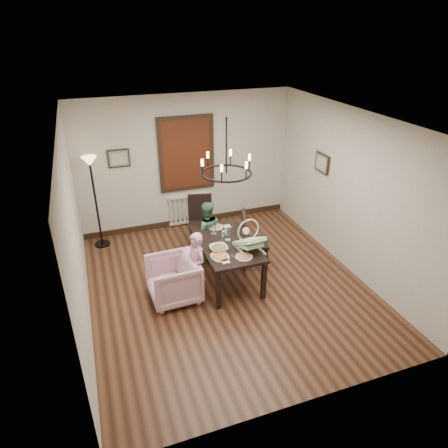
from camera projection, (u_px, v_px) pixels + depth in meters
room_shell at (220, 202)px, 6.49m from camera, size 4.51×5.00×2.81m
dining_table at (226, 246)px, 6.71m from camera, size 0.89×1.57×0.74m
chair_far at (201, 223)px, 7.74m from camera, size 0.56×0.56×1.06m
chair_right at (255, 239)px, 7.16m from camera, size 0.59×0.59×1.06m
armchair at (173, 280)px, 6.35m from camera, size 0.82×0.80×0.72m
elderly_woman at (196, 271)px, 6.36m from camera, size 0.32×0.40×0.95m
seated_man at (207, 237)px, 7.33m from camera, size 0.51×0.42×0.98m
baby_bouncer at (249, 240)px, 6.36m from camera, size 0.47×0.60×0.36m
salad_bowl at (219, 248)px, 6.41m from camera, size 0.34×0.34×0.08m
pizza_platter at (219, 255)px, 6.26m from camera, size 0.28×0.28×0.04m
drinking_glass at (223, 237)px, 6.68m from camera, size 0.07×0.07×0.14m
window_blinds at (187, 154)px, 8.15m from camera, size 1.00×0.03×1.40m
radiator at (189, 209)px, 8.74m from camera, size 0.92×0.12×0.62m
picture_back at (119, 158)px, 7.73m from camera, size 0.42×0.03×0.36m
picture_right at (322, 163)px, 7.48m from camera, size 0.03×0.42×0.36m
floor_lamp at (96, 204)px, 7.64m from camera, size 0.30×0.30×1.80m
chandelier at (226, 173)px, 6.11m from camera, size 0.80×0.80×0.04m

